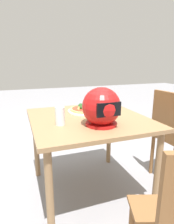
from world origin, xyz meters
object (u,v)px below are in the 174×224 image
Objects in this scene: dining_table at (88,127)px; pizza at (86,109)px; motorcycle_helmet at (101,107)px; drinking_glass at (60,116)px; chair_side at (174,133)px.

pizza reaches higher than dining_table.
motorcycle_helmet is at bearing 86.58° from pizza.
drinking_glass is (0.31, 0.31, 0.04)m from pizza.
dining_table is 0.33m from drinking_glass.
motorcycle_helmet reaches higher than pizza.
dining_table is 7.01× the size of drinking_glass.
pizza is at bearing -93.42° from motorcycle_helmet.
drinking_glass is (0.26, 0.12, 0.15)m from dining_table.
motorcycle_helmet is 0.31× the size of chair_side.
dining_table is 0.31m from motorcycle_helmet.
drinking_glass reaches higher than dining_table.
dining_table is 1.06× the size of chair_side.
chair_side is at bearing -179.96° from drinking_glass.
drinking_glass is 0.15× the size of chair_side.
dining_table is 0.85m from chair_side.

